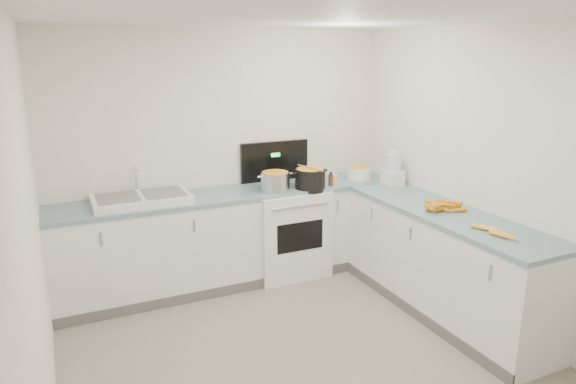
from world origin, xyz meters
name	(u,v)px	position (x,y,z in m)	size (l,w,h in m)	color
floor	(314,367)	(0.00, 0.00, 0.00)	(3.50, 4.00, 0.00)	gray
ceiling	(319,13)	(0.00, 0.00, 2.50)	(3.50, 4.00, 0.00)	white
wall_back	(224,155)	(0.00, 2.00, 1.25)	(3.50, 2.50, 0.00)	white
wall_left	(31,246)	(-1.75, 0.00, 1.25)	(4.00, 2.50, 0.00)	white
wall_right	(505,181)	(1.75, 0.00, 1.25)	(4.00, 2.50, 0.00)	white
counter_back	(236,236)	(0.00, 1.70, 0.47)	(3.50, 0.62, 0.94)	white
counter_right	(443,262)	(1.45, 0.30, 0.47)	(0.62, 2.20, 0.94)	white
stove	(286,229)	(0.55, 1.69, 0.47)	(0.76, 0.65, 1.36)	white
sink	(141,199)	(-0.90, 1.70, 0.98)	(0.86, 0.52, 0.31)	white
steel_pot	(275,183)	(0.37, 1.56, 1.03)	(0.29, 0.29, 0.21)	silver
black_pot	(310,179)	(0.74, 1.51, 1.03)	(0.30, 0.30, 0.22)	black
wooden_spoon	(310,168)	(0.74, 1.51, 1.15)	(0.02, 0.02, 0.38)	#AD7A47
mixing_bowl	(359,173)	(1.40, 1.64, 1.00)	(0.28, 0.28, 0.13)	white
extract_bottle	(331,180)	(0.98, 1.51, 1.00)	(0.05, 0.05, 0.12)	#593319
spice_jar	(334,180)	(1.02, 1.51, 0.99)	(0.06, 0.06, 0.10)	#E5B266
food_processor	(393,170)	(1.58, 1.28, 1.09)	(0.19, 0.23, 0.36)	white
carrot_pile	(441,206)	(1.44, 0.38, 0.97)	(0.41, 0.35, 0.09)	orange
peeled_carrots	(497,232)	(1.38, -0.31, 0.96)	(0.13, 0.42, 0.04)	#FFA826
peelings	(118,198)	(-1.10, 1.67, 1.02)	(0.22, 0.22, 0.01)	tan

